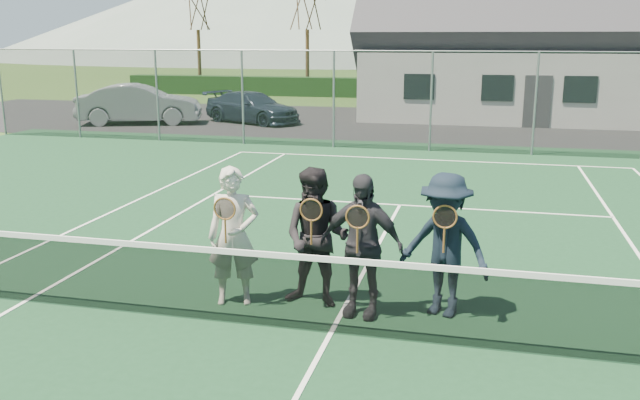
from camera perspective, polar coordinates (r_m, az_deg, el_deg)
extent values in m
plane|color=#2F4D1B|center=(27.42, 10.33, 6.21)|extent=(220.00, 220.00, 0.00)
cube|color=#14381E|center=(8.09, 0.93, -11.23)|extent=(30.00, 30.00, 0.02)
cube|color=black|center=(27.95, 2.07, 6.56)|extent=(40.00, 12.00, 0.01)
cube|color=black|center=(39.30, 11.51, 9.12)|extent=(40.00, 1.20, 1.10)
imported|color=black|center=(30.14, -15.46, 7.79)|extent=(3.79, 1.72, 1.26)
imported|color=gray|center=(28.24, -14.96, 7.80)|extent=(5.09, 3.17, 1.58)
imported|color=#1A2534|center=(27.85, -5.73, 7.76)|extent=(4.63, 3.35, 1.25)
cube|color=white|center=(19.41, 8.78, 3.38)|extent=(10.97, 0.06, 0.01)
cube|color=white|center=(9.78, -23.54, -7.82)|extent=(0.06, 23.77, 0.01)
cube|color=white|center=(14.07, 6.74, -0.42)|extent=(8.23, 0.06, 0.01)
cube|color=white|center=(8.08, 0.93, -11.13)|extent=(0.06, 12.80, 0.01)
cube|color=black|center=(7.90, 0.94, -8.13)|extent=(11.60, 0.02, 0.88)
cube|color=white|center=(7.75, 0.95, -5.04)|extent=(11.60, 0.03, 0.07)
cylinder|color=slate|center=(26.59, -25.25, 8.18)|extent=(0.07, 0.07, 3.00)
cylinder|color=slate|center=(24.82, -19.79, 8.37)|extent=(0.07, 0.07, 3.00)
cylinder|color=slate|center=(23.31, -13.55, 8.50)|extent=(0.07, 0.07, 3.00)
cylinder|color=slate|center=(22.11, -6.53, 8.53)|extent=(0.07, 0.07, 3.00)
cylinder|color=slate|center=(21.26, 1.16, 8.42)|extent=(0.07, 0.07, 3.00)
cylinder|color=slate|center=(20.81, 9.33, 8.14)|extent=(0.07, 0.07, 3.00)
cylinder|color=slate|center=(20.80, 17.67, 7.68)|extent=(0.07, 0.07, 3.00)
cube|color=black|center=(20.81, 9.33, 8.14)|extent=(30.00, 0.03, 3.00)
cylinder|color=slate|center=(20.73, 9.49, 12.27)|extent=(30.00, 0.04, 0.04)
cube|color=silver|center=(31.32, 18.34, 9.21)|extent=(15.00, 8.00, 2.80)
cube|color=#2D2D33|center=(27.31, 17.83, 7.87)|extent=(1.00, 0.06, 2.00)
cube|color=black|center=(27.34, 8.34, 9.42)|extent=(1.20, 0.06, 1.00)
cube|color=black|center=(27.21, 14.72, 9.11)|extent=(1.20, 0.06, 1.00)
cube|color=black|center=(27.42, 21.06, 8.69)|extent=(1.20, 0.06, 1.00)
cylinder|color=#3B2915|center=(43.88, -10.12, 11.42)|extent=(0.22, 0.22, 3.85)
cylinder|color=#3A2715|center=(41.57, -1.07, 11.51)|extent=(0.22, 0.22, 3.85)
cylinder|color=#362113|center=(40.19, 14.57, 11.02)|extent=(0.22, 0.22, 3.85)
imported|color=beige|center=(8.74, -7.29, -3.05)|extent=(0.75, 0.60, 1.80)
torus|color=brown|center=(8.38, -8.03, -0.74)|extent=(0.29, 0.02, 0.29)
cylinder|color=black|center=(8.38, -8.03, -0.74)|extent=(0.25, 0.00, 0.25)
cylinder|color=brown|center=(8.46, -7.97, -2.58)|extent=(0.03, 0.03, 0.32)
imported|color=black|center=(8.61, -0.29, -3.18)|extent=(0.94, 0.76, 1.80)
torus|color=brown|center=(8.24, -0.74, -0.85)|extent=(0.29, 0.02, 0.29)
cylinder|color=black|center=(8.24, -0.74, -0.85)|extent=(0.25, 0.00, 0.25)
cylinder|color=brown|center=(8.32, -0.74, -2.71)|extent=(0.03, 0.03, 0.32)
imported|color=#27262C|center=(8.31, 3.49, -3.84)|extent=(1.10, 0.56, 1.80)
torus|color=brown|center=(7.93, 3.18, -1.44)|extent=(0.29, 0.02, 0.29)
cylinder|color=black|center=(7.93, 3.18, -1.44)|extent=(0.25, 0.00, 0.25)
cylinder|color=brown|center=(8.01, 3.16, -3.38)|extent=(0.03, 0.03, 0.32)
imported|color=black|center=(8.44, 10.47, -3.76)|extent=(1.32, 1.02, 1.80)
torus|color=brown|center=(8.07, 10.48, -1.40)|extent=(0.29, 0.02, 0.29)
cylinder|color=black|center=(8.07, 10.48, -1.40)|extent=(0.25, 0.00, 0.25)
cylinder|color=brown|center=(8.14, 10.40, -3.31)|extent=(0.03, 0.03, 0.32)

